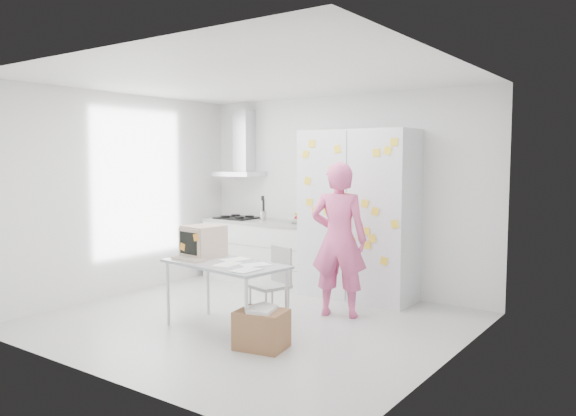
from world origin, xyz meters
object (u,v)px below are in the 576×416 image
Objects in this scene: person at (339,240)px; cardboard_box at (262,329)px; desk at (211,251)px; chair at (274,279)px.

person is 3.40× the size of cardboard_box.
person reaches higher than cardboard_box.
desk is 2.72× the size of cardboard_box.
desk is 0.79m from chair.
desk is at bearing 31.09° from person.
person is at bearing 56.04° from desk.
desk is 1.16m from cardboard_box.
cardboard_box is (0.47, -0.82, -0.28)m from chair.
person reaches higher than desk.
desk reaches higher than cardboard_box.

